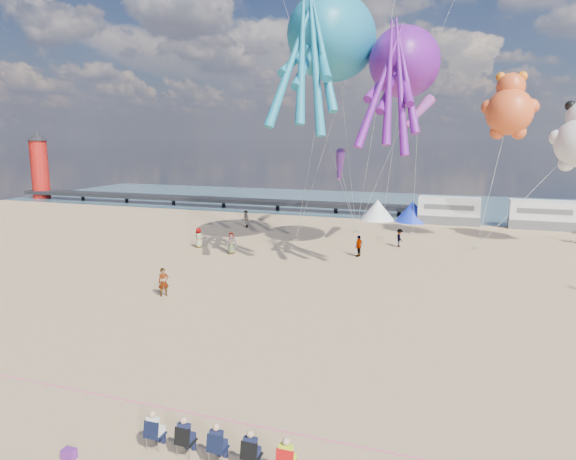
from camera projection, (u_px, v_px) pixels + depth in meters
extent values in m
plane|color=tan|center=(269.00, 360.00, 22.51)|extent=(120.00, 120.00, 0.00)
plane|color=#365868|center=(409.00, 205.00, 73.57)|extent=(120.00, 120.00, 0.00)
cube|color=black|center=(198.00, 199.00, 72.28)|extent=(60.00, 3.00, 0.50)
cylinder|color=#A5140F|center=(40.00, 170.00, 80.75)|extent=(2.60, 2.60, 9.00)
cube|color=silver|center=(449.00, 211.00, 57.42)|extent=(6.60, 2.50, 3.00)
cube|color=silver|center=(543.00, 215.00, 54.33)|extent=(6.60, 2.50, 3.00)
cone|color=white|center=(377.00, 210.00, 60.08)|extent=(4.00, 4.00, 2.40)
cone|color=#1933CC|center=(412.00, 211.00, 58.78)|extent=(4.00, 4.00, 2.40)
cube|color=#62207A|center=(69.00, 454.00, 15.62)|extent=(0.40, 0.30, 0.32)
cylinder|color=#F2338C|center=(217.00, 418.00, 17.86)|extent=(34.00, 0.03, 0.03)
imported|color=tan|center=(164.00, 282.00, 31.46)|extent=(0.76, 0.74, 1.76)
imported|color=#7F6659|center=(199.00, 238.00, 45.19)|extent=(0.43, 0.65, 1.76)
imported|color=#7F6659|center=(400.00, 238.00, 45.50)|extent=(0.89, 0.97, 1.62)
imported|color=#7F6659|center=(359.00, 246.00, 41.82)|extent=(1.00, 1.29, 1.77)
imported|color=#7F6659|center=(231.00, 243.00, 42.91)|extent=(0.77, 0.65, 1.78)
imported|color=#7F6659|center=(246.00, 219.00, 55.14)|extent=(1.01, 1.08, 1.85)
cube|color=gray|center=(296.00, 240.00, 48.23)|extent=(0.50, 0.35, 0.22)
cube|color=gray|center=(381.00, 238.00, 49.19)|extent=(0.50, 0.35, 0.22)
cube|color=gray|center=(476.00, 248.00, 44.62)|extent=(0.50, 0.35, 0.22)
cube|color=gray|center=(412.00, 234.00, 51.13)|extent=(0.50, 0.35, 0.22)
cube|color=gray|center=(356.00, 232.00, 52.22)|extent=(0.50, 0.35, 0.22)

